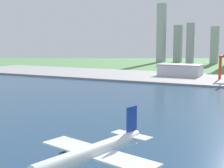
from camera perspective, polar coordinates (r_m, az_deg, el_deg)
name	(u,v)px	position (r m, az deg, el deg)	size (l,w,h in m)	color
ground_plane	(176,105)	(294.17, 10.98, -3.50)	(2400.00, 2400.00, 0.00)	#568950
water_bay	(153,119)	(238.13, 7.08, -6.04)	(840.00, 360.00, 0.15)	navy
industrial_pier	(214,80)	(477.85, 17.11, 0.72)	(840.00, 140.00, 2.50)	#9B999A
airplane_landing	(91,153)	(90.54, -3.66, -11.80)	(37.84, 43.82, 14.01)	white
warehouse_main	(180,70)	(510.25, 11.61, 2.41)	(63.52, 34.26, 16.75)	silver
distant_skyline	(221,35)	(805.65, 18.16, 7.99)	(274.48, 42.24, 158.08)	#A8A8B1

